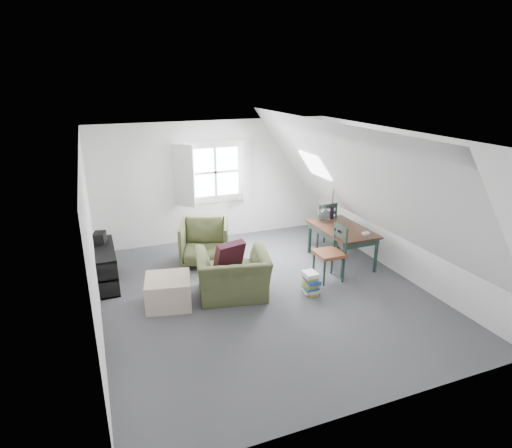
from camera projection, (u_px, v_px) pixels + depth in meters
name	position (u px, v px, depth m)	size (l,w,h in m)	color
floor	(265.00, 293.00, 6.93)	(5.50, 5.50, 0.00)	#4A494E
ceiling	(266.00, 138.00, 6.11)	(5.50, 5.50, 0.00)	white
wall_back	(215.00, 181.00, 8.94)	(5.00, 5.00, 0.00)	white
wall_front	(375.00, 306.00, 4.10)	(5.00, 5.00, 0.00)	white
wall_left	(91.00, 243.00, 5.66)	(5.50, 5.50, 0.00)	white
wall_right	(399.00, 204.00, 7.38)	(5.50, 5.50, 0.00)	white
slope_left	(161.00, 197.00, 5.82)	(5.50, 5.50, 0.00)	white
slope_right	(354.00, 178.00, 6.88)	(5.50, 5.50, 0.00)	white
dormer_window	(216.00, 173.00, 8.81)	(1.71, 0.35, 1.30)	white
skylight	(315.00, 165.00, 8.04)	(0.55, 0.75, 0.04)	white
armchair_near	(233.00, 295.00, 6.87)	(1.12, 0.97, 0.73)	#454C2B
armchair_far	(205.00, 262.00, 8.10)	(0.86, 0.89, 0.81)	#454C2B
throw_pillow	(229.00, 256.00, 6.79)	(0.47, 0.13, 0.47)	#3D1020
ottoman	(168.00, 291.00, 6.53)	(0.67, 0.67, 0.45)	#BAA48E
dining_table	(342.00, 232.00, 7.92)	(0.82, 1.36, 0.68)	black
demijohn	(323.00, 215.00, 8.19)	(0.24, 0.24, 0.34)	silver
vase_twigs	(332.00, 212.00, 8.36)	(0.08, 0.09, 0.63)	black
cup	(339.00, 235.00, 7.54)	(0.09, 0.09, 0.08)	black
paper_box	(366.00, 233.00, 7.56)	(0.11, 0.08, 0.04)	white
dining_chair_far	(323.00, 224.00, 8.61)	(0.46, 0.46, 0.98)	maroon
dining_chair_near	(331.00, 252.00, 7.27)	(0.45, 0.45, 0.97)	maroon
media_shelf	(104.00, 268.00, 7.16)	(0.41, 1.24, 0.64)	black
electronics_box	(100.00, 238.00, 7.28)	(0.19, 0.26, 0.21)	black
magazine_stack	(311.00, 283.00, 6.88)	(0.27, 0.32, 0.37)	#B29933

